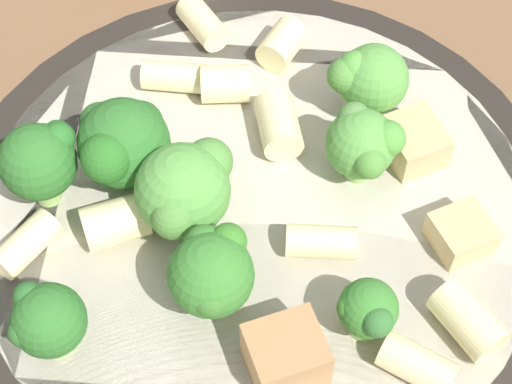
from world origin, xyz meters
The scene contains 23 objects.
ground_plane centered at (0.00, 0.00, 0.00)m, with size 2.00×2.00×0.00m, color brown.
pasta_bowl centered at (0.00, 0.00, 0.02)m, with size 0.26×0.26×0.03m.
broccoli_floret_0 centered at (-0.04, -0.09, 0.05)m, with size 0.03×0.03×0.04m.
broccoli_floret_1 centered at (0.06, -0.03, 0.05)m, with size 0.02×0.02×0.03m.
broccoli_floret_2 centered at (0.02, 0.07, 0.05)m, with size 0.03×0.03×0.04m.
broccoli_floret_3 centered at (-0.05, -0.01, 0.06)m, with size 0.04×0.05×0.04m.
broccoli_floret_4 centered at (0.01, -0.05, 0.06)m, with size 0.03×0.04×0.04m.
broccoli_floret_5 centered at (-0.02, -0.02, 0.06)m, with size 0.04×0.05×0.04m.
broccoli_floret_6 centered at (-0.08, -0.03, 0.06)m, with size 0.03×0.03×0.04m.
broccoli_floret_7 centered at (0.03, 0.03, 0.05)m, with size 0.03×0.03×0.03m.
rigatoni_0 centered at (0.03, -0.01, 0.04)m, with size 0.01×0.01×0.03m, color beige.
rigatoni_1 centered at (-0.01, 0.04, 0.04)m, with size 0.02×0.02×0.03m, color beige.
rigatoni_2 centered at (-0.03, 0.08, 0.04)m, with size 0.02×0.02×0.02m, color beige.
rigatoni_3 centered at (-0.04, 0.05, 0.04)m, with size 0.02×0.02×0.02m, color beige.
rigatoni_4 centered at (-0.07, 0.08, 0.04)m, with size 0.01×0.01×0.03m, color beige.
rigatoni_5 centered at (0.10, -0.01, 0.04)m, with size 0.02×0.02×0.03m, color beige.
rigatoni_6 centered at (0.09, -0.04, 0.04)m, with size 0.01×0.01×0.03m, color beige.
rigatoni_7 centered at (-0.07, -0.06, 0.04)m, with size 0.01×0.01×0.03m, color beige.
rigatoni_8 centered at (-0.06, 0.04, 0.04)m, with size 0.01×0.01×0.03m, color beige.
rigatoni_9 centered at (-0.04, -0.04, 0.04)m, with size 0.02×0.02×0.03m, color beige.
chicken_chunk_0 centered at (0.08, 0.02, 0.04)m, with size 0.02×0.02×0.01m, color tan.
chicken_chunk_1 centered at (0.05, 0.05, 0.04)m, with size 0.03×0.02×0.02m, color tan.
chicken_chunk_2 centered at (0.04, -0.06, 0.04)m, with size 0.03×0.02×0.02m, color #A87A4C.
Camera 1 is at (0.09, -0.18, 0.33)m, focal length 60.00 mm.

